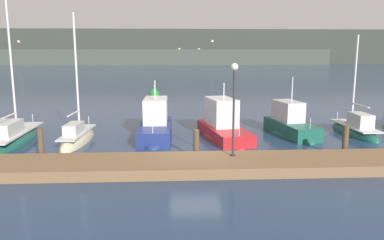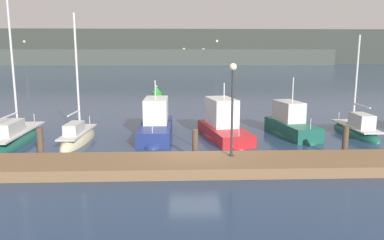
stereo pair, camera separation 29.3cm
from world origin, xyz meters
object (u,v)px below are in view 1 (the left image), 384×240
object	(u,v)px
sailboat_berth_3	(78,140)
channel_buoy	(154,97)
sailboat_berth_2	(13,140)
motorboat_berth_4	(156,130)
motorboat_berth_6	(290,129)
motorboat_berth_5	(223,131)
sailboat_berth_7	(355,131)
dock_lamppost	(234,95)

from	to	relation	value
sailboat_berth_3	channel_buoy	bearing A→B (deg)	77.65
sailboat_berth_2	sailboat_berth_3	distance (m)	3.62
sailboat_berth_3	motorboat_berth_4	distance (m)	4.51
sailboat_berth_2	motorboat_berth_6	xyz separation A→B (m)	(16.18, 1.06, 0.23)
motorboat_berth_5	sailboat_berth_7	distance (m)	8.33
motorboat_berth_6	sailboat_berth_7	distance (m)	4.11
motorboat_berth_4	sailboat_berth_7	distance (m)	12.33
sailboat_berth_2	channel_buoy	world-z (taller)	sailboat_berth_2
sailboat_berth_7	channel_buoy	distance (m)	19.97
motorboat_berth_4	dock_lamppost	bearing A→B (deg)	-58.34
sailboat_berth_7	dock_lamppost	distance (m)	11.00
sailboat_berth_2	motorboat_berth_4	distance (m)	8.03
motorboat_berth_4	dock_lamppost	world-z (taller)	dock_lamppost
sailboat_berth_3	dock_lamppost	distance (m)	9.85
motorboat_berth_6	channel_buoy	xyz separation A→B (m)	(-8.98, 15.17, 0.26)
sailboat_berth_7	motorboat_berth_6	bearing A→B (deg)	-178.87
motorboat_berth_5	dock_lamppost	size ratio (longest dim) A/B	1.51
sailboat_berth_3	sailboat_berth_7	world-z (taller)	sailboat_berth_3
motorboat_berth_6	channel_buoy	size ratio (longest dim) A/B	3.04
motorboat_berth_4	motorboat_berth_5	bearing A→B (deg)	-6.30
sailboat_berth_2	motorboat_berth_6	distance (m)	16.22
sailboat_berth_3	dock_lamppost	xyz separation A→B (m)	(8.03, -4.81, 3.07)
motorboat_berth_5	motorboat_berth_6	xyz separation A→B (m)	(4.21, 0.48, -0.06)
sailboat_berth_2	channel_buoy	xyz separation A→B (m)	(7.20, 16.22, 0.49)
motorboat_berth_4	sailboat_berth_7	size ratio (longest dim) A/B	0.93
motorboat_berth_5	dock_lamppost	xyz separation A→B (m)	(-0.32, -5.54, 2.77)
motorboat_berth_6	channel_buoy	bearing A→B (deg)	120.63
channel_buoy	motorboat_berth_4	bearing A→B (deg)	-87.16
motorboat_berth_5	channel_buoy	size ratio (longest dim) A/B	3.59
motorboat_berth_6	sailboat_berth_7	bearing A→B (deg)	1.13
motorboat_berth_5	sailboat_berth_3	bearing A→B (deg)	-174.98
channel_buoy	dock_lamppost	distance (m)	21.80
sailboat_berth_3	sailboat_berth_7	bearing A→B (deg)	4.44
motorboat_berth_6	motorboat_berth_4	bearing A→B (deg)	-179.76
sailboat_berth_3	sailboat_berth_2	bearing A→B (deg)	177.55
motorboat_berth_6	dock_lamppost	xyz separation A→B (m)	(-4.53, -6.02, 2.83)
motorboat_berth_5	motorboat_berth_6	size ratio (longest dim) A/B	1.18
motorboat_berth_4	dock_lamppost	size ratio (longest dim) A/B	1.50
sailboat_berth_3	channel_buoy	size ratio (longest dim) A/B	4.55
motorboat_berth_5	channel_buoy	world-z (taller)	motorboat_berth_5
motorboat_berth_4	channel_buoy	distance (m)	15.22
sailboat_berth_3	motorboat_berth_6	size ratio (longest dim) A/B	1.50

